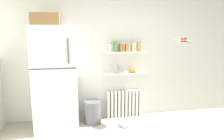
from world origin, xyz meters
name	(u,v)px	position (x,y,z in m)	size (l,w,h in m)	color
back_wall	(117,54)	(0.00, 2.05, 1.30)	(7.04, 0.10, 2.60)	silver
refrigerator	(55,76)	(-1.20, 1.65, 0.97)	(0.75, 0.72, 2.04)	silver
radiator	(124,103)	(0.12, 1.92, 0.28)	(0.72, 0.12, 0.55)	white
wall_shelf_lower	(125,73)	(0.12, 1.89, 0.92)	(0.85, 0.22, 0.03)	white
wall_shelf_upper	(125,52)	(0.12, 1.89, 1.34)	(0.85, 0.22, 0.03)	white
storage_jar_0	(110,47)	(-0.18, 1.89, 1.44)	(0.08, 0.08, 0.18)	beige
storage_jar_1	(116,46)	(-0.06, 1.89, 1.47)	(0.10, 0.10, 0.24)	#5B7F4C
storage_jar_2	(122,47)	(0.06, 1.89, 1.44)	(0.12, 0.12, 0.17)	olive
storage_jar_3	(128,47)	(0.18, 1.89, 1.43)	(0.11, 0.11, 0.16)	tan
storage_jar_4	(134,47)	(0.30, 1.89, 1.45)	(0.10, 0.10, 0.19)	beige
storage_jar_5	(140,46)	(0.42, 1.89, 1.45)	(0.10, 0.10, 0.20)	tan
vase	(116,69)	(-0.05, 1.89, 1.02)	(0.08, 0.08, 0.16)	#B2ADA8
shelf_bowl	(133,70)	(0.30, 1.89, 0.97)	(0.17, 0.17, 0.08)	orange
trash_bin	(93,112)	(-0.55, 1.71, 0.22)	(0.32, 0.32, 0.44)	slate
pet_food_bowl	(126,125)	(0.05, 1.45, 0.03)	(0.21, 0.21, 0.05)	#B7B7BC
hanging_fruit_basket	(184,40)	(1.17, 1.53, 1.58)	(0.33, 0.33, 0.10)	#B2B2B7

